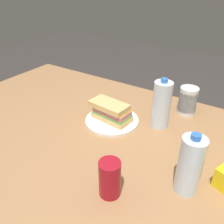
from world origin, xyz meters
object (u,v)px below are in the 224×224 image
at_px(dining_table, 114,156).
at_px(sandwich, 111,111).
at_px(plastic_cup_stack, 188,101).
at_px(soda_can_red, 110,178).
at_px(paper_plate, 112,120).
at_px(water_bottle_tall, 161,105).
at_px(water_bottle_spare, 190,165).

distance_m(dining_table, sandwich, 0.20).
bearing_deg(plastic_cup_stack, soda_can_red, 86.26).
relative_size(paper_plate, sandwich, 1.25).
distance_m(dining_table, water_bottle_tall, 0.29).
xyz_separation_m(water_bottle_tall, plastic_cup_stack, (-0.06, -0.17, -0.04)).
bearing_deg(water_bottle_spare, dining_table, -14.48).
distance_m(plastic_cup_stack, water_bottle_spare, 0.48).
height_order(dining_table, water_bottle_tall, water_bottle_tall).
distance_m(dining_table, soda_can_red, 0.29).
relative_size(dining_table, sandwich, 9.46).
height_order(soda_can_red, water_bottle_tall, water_bottle_tall).
bearing_deg(paper_plate, soda_can_red, 122.21).
xyz_separation_m(paper_plate, plastic_cup_stack, (-0.25, -0.26, 0.06)).
xyz_separation_m(sandwich, soda_can_red, (-0.22, 0.34, 0.01)).
distance_m(soda_can_red, plastic_cup_stack, 0.60).
xyz_separation_m(sandwich, water_bottle_spare, (-0.40, 0.20, 0.04)).
xyz_separation_m(dining_table, sandwich, (0.09, -0.12, 0.13)).
relative_size(dining_table, water_bottle_tall, 8.19).
distance_m(dining_table, paper_plate, 0.17).
bearing_deg(water_bottle_spare, sandwich, -26.07).
bearing_deg(dining_table, plastic_cup_stack, -114.15).
distance_m(dining_table, water_bottle_spare, 0.37).
xyz_separation_m(dining_table, soda_can_red, (-0.13, 0.22, 0.14)).
bearing_deg(water_bottle_spare, plastic_cup_stack, -72.10).
distance_m(water_bottle_tall, water_bottle_spare, 0.36).
distance_m(sandwich, water_bottle_tall, 0.22).
bearing_deg(soda_can_red, paper_plate, -57.79).
relative_size(soda_can_red, plastic_cup_stack, 0.93).
bearing_deg(dining_table, water_bottle_tall, -117.16).
bearing_deg(plastic_cup_stack, sandwich, 45.21).
xyz_separation_m(soda_can_red, water_bottle_spare, (-0.19, -0.14, 0.04)).
relative_size(dining_table, paper_plate, 7.58).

